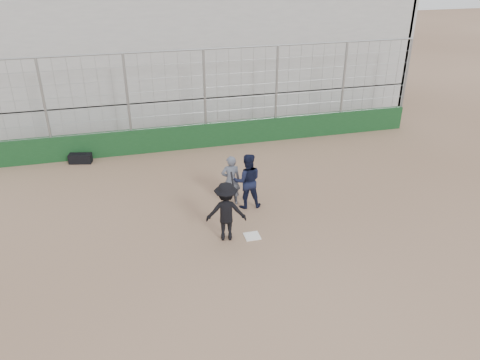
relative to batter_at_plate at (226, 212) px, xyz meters
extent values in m
plane|color=brown|center=(0.73, -0.11, -0.88)|extent=(90.00, 90.00, 0.00)
cube|color=white|center=(0.73, -0.11, -0.87)|extent=(0.44, 0.44, 0.02)
cube|color=#103517|center=(0.73, 6.89, -0.38)|extent=(18.00, 0.25, 1.00)
cylinder|color=gray|center=(0.73, 6.89, 1.12)|extent=(0.10, 0.10, 4.00)
cylinder|color=gray|center=(9.73, 6.89, 1.12)|extent=(0.10, 0.10, 4.00)
cylinder|color=gray|center=(0.73, 6.89, 3.12)|extent=(18.00, 0.07, 0.07)
cube|color=#979797|center=(0.73, 11.84, -0.08)|extent=(20.00, 6.70, 1.60)
cube|color=#979797|center=(0.73, 11.84, 2.82)|extent=(20.00, 6.70, 4.20)
cube|color=#979797|center=(10.73, 11.84, 2.02)|extent=(0.25, 6.70, 6.10)
imported|color=black|center=(0.00, 0.00, 0.00)|extent=(1.25, 0.88, 1.77)
cylinder|color=black|center=(0.25, 0.15, 0.68)|extent=(0.07, 0.57, 0.71)
imported|color=black|center=(1.05, 1.57, -0.28)|extent=(0.97, 0.79, 1.21)
sphere|color=maroon|center=(1.05, 1.57, 0.22)|extent=(0.28, 0.28, 0.28)
imported|color=#4E5462|center=(0.59, 1.91, -0.12)|extent=(0.65, 0.46, 1.52)
cube|color=black|center=(-4.29, 6.49, -0.70)|extent=(0.91, 0.54, 0.36)
cylinder|color=black|center=(-4.29, 6.49, -0.50)|extent=(0.55, 0.16, 0.04)
camera|label=1|loc=(-2.45, -11.00, 6.67)|focal=35.00mm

